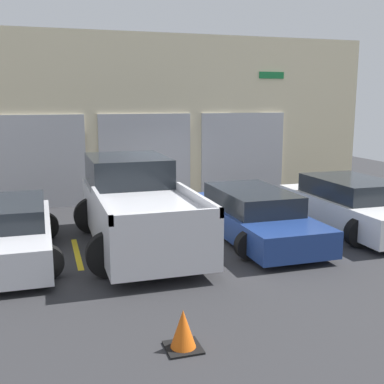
{
  "coord_description": "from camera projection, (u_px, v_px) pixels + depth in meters",
  "views": [
    {
      "loc": [
        -3.33,
        -12.05,
        3.25
      ],
      "look_at": [
        0.0,
        -1.37,
        1.1
      ],
      "focal_mm": 45.0,
      "sensor_mm": 36.0,
      "label": 1
    }
  ],
  "objects": [
    {
      "name": "traffic_cone",
      "position": [
        183.0,
        331.0,
        6.33
      ],
      "size": [
        0.47,
        0.47,
        0.55
      ],
      "color": "black",
      "rests_on": "ground"
    },
    {
      "name": "van_right",
      "position": [
        253.0,
        215.0,
        11.46
      ],
      "size": [
        2.11,
        4.74,
        1.16
      ],
      "color": "navy",
      "rests_on": "ground"
    },
    {
      "name": "parking_stripe_left",
      "position": [
        77.0,
        253.0,
        10.33
      ],
      "size": [
        0.12,
        2.2,
        0.01
      ],
      "primitive_type": "cube",
      "color": "gold",
      "rests_on": "ground"
    },
    {
      "name": "shophouse_building",
      "position": [
        149.0,
        120.0,
        15.47
      ],
      "size": [
        15.09,
        0.68,
        5.3
      ],
      "color": "beige",
      "rests_on": "ground"
    },
    {
      "name": "pickup_truck",
      "position": [
        137.0,
        206.0,
        10.83
      ],
      "size": [
        2.64,
        5.17,
        1.9
      ],
      "color": "silver",
      "rests_on": "ground"
    },
    {
      "name": "parking_stripe_centre",
      "position": [
        198.0,
        242.0,
        11.13
      ],
      "size": [
        0.12,
        2.2,
        0.01
      ],
      "primitive_type": "cube",
      "color": "gold",
      "rests_on": "ground"
    },
    {
      "name": "ground_plane",
      "position": [
        177.0,
        223.0,
        12.88
      ],
      "size": [
        28.0,
        28.0,
        0.0
      ],
      "primitive_type": "plane",
      "color": "#2D2D30"
    },
    {
      "name": "sedan_white",
      "position": [
        352.0,
        205.0,
        12.24
      ],
      "size": [
        2.26,
        4.47,
        1.28
      ],
      "color": "white",
      "rests_on": "ground"
    },
    {
      "name": "sedan_side",
      "position": [
        7.0,
        233.0,
        9.84
      ],
      "size": [
        2.12,
        4.3,
        1.21
      ],
      "color": "silver",
      "rests_on": "ground"
    },
    {
      "name": "parking_stripe_right",
      "position": [
        303.0,
        233.0,
        11.93
      ],
      "size": [
        0.12,
        2.2,
        0.01
      ],
      "primitive_type": "cube",
      "color": "gold",
      "rests_on": "ground"
    }
  ]
}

